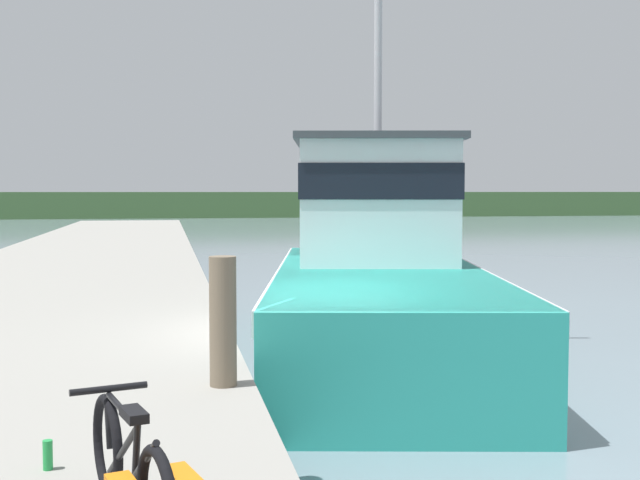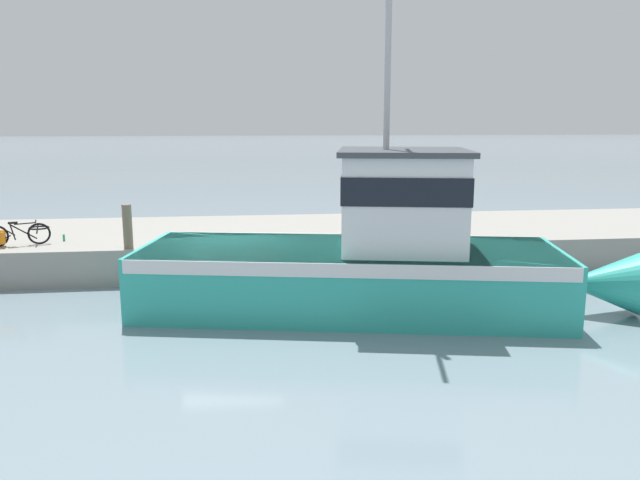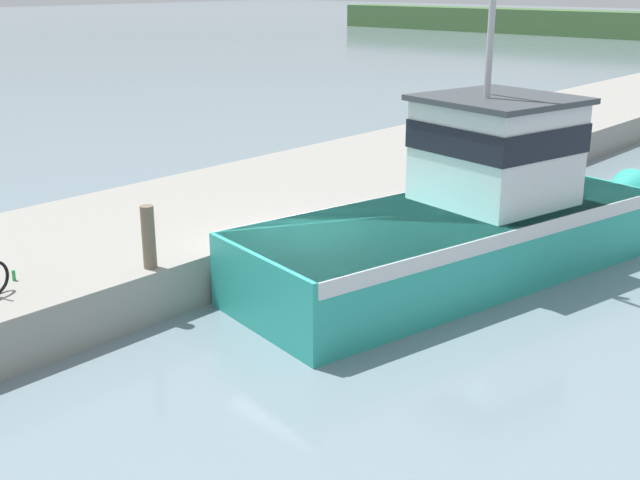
% 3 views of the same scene
% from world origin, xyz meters
% --- Properties ---
extents(ground_plane, '(320.00, 320.00, 0.00)m').
position_xyz_m(ground_plane, '(0.00, 0.00, 0.00)').
color(ground_plane, gray).
extents(far_shoreline, '(180.00, 5.00, 2.68)m').
position_xyz_m(far_shoreline, '(30.00, 75.10, 1.34)').
color(far_shoreline, '#426638').
rests_on(far_shoreline, ground_plane).
extents(fishing_boat_main, '(5.21, 11.72, 8.31)m').
position_xyz_m(fishing_boat_main, '(1.72, 3.32, 1.32)').
color(fishing_boat_main, teal).
rests_on(fishing_boat_main, ground_plane).
extents(mooring_post, '(0.25, 0.25, 1.19)m').
position_xyz_m(mooring_post, '(-1.38, -2.76, 1.59)').
color(mooring_post, '#756651').
rests_on(mooring_post, dock_pier).
extents(water_bottle_by_bike, '(0.06, 0.06, 0.19)m').
position_xyz_m(water_bottle_by_bike, '(-2.65, -4.78, 1.09)').
color(water_bottle_by_bike, green).
rests_on(water_bottle_by_bike, dock_pier).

